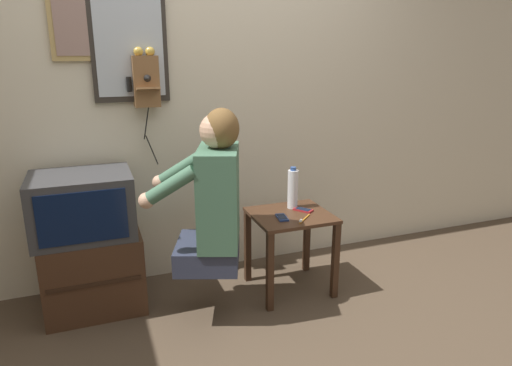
% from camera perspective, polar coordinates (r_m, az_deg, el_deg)
% --- Properties ---
extents(ground_plane, '(14.00, 14.00, 0.00)m').
position_cam_1_polar(ground_plane, '(2.63, 0.61, -19.96)').
color(ground_plane, '#4C3D2D').
extents(wall_back, '(6.80, 0.05, 2.55)m').
position_cam_1_polar(wall_back, '(3.15, -6.42, 11.11)').
color(wall_back, beige).
rests_on(wall_back, ground_plane).
extents(side_table, '(0.50, 0.46, 0.54)m').
position_cam_1_polar(side_table, '(3.01, 4.32, -5.93)').
color(side_table, '#422819').
rests_on(side_table, ground_plane).
extents(person, '(0.62, 0.56, 0.92)m').
position_cam_1_polar(person, '(2.60, -5.29, -1.71)').
color(person, '#2D3347').
rests_on(person, ground_plane).
extents(tv_stand, '(0.58, 0.45, 0.49)m').
position_cam_1_polar(tv_stand, '(3.03, -19.57, -10.33)').
color(tv_stand, '#422819').
rests_on(tv_stand, ground_plane).
extents(television, '(0.57, 0.45, 0.38)m').
position_cam_1_polar(television, '(2.88, -20.87, -2.63)').
color(television, '#38383A').
rests_on(television, tv_stand).
extents(wall_phone_antique, '(0.20, 0.19, 0.74)m').
position_cam_1_polar(wall_phone_antique, '(2.99, -13.63, 12.42)').
color(wall_phone_antique, brown).
extents(framed_picture, '(0.41, 0.03, 0.42)m').
position_cam_1_polar(framed_picture, '(3.01, -20.52, 18.15)').
color(framed_picture, tan).
extents(wall_mirror, '(0.46, 0.03, 0.72)m').
position_cam_1_polar(wall_mirror, '(3.02, -15.60, 16.61)').
color(wall_mirror, '#2D2823').
extents(cell_phone_held, '(0.08, 0.13, 0.01)m').
position_cam_1_polar(cell_phone_held, '(2.88, 3.26, -4.31)').
color(cell_phone_held, navy).
rests_on(cell_phone_held, side_table).
extents(cell_phone_spare, '(0.12, 0.14, 0.01)m').
position_cam_1_polar(cell_phone_spare, '(3.02, 5.93, -3.35)').
color(cell_phone_spare, maroon).
rests_on(cell_phone_spare, side_table).
extents(water_bottle, '(0.07, 0.07, 0.28)m').
position_cam_1_polar(water_bottle, '(3.03, 4.62, -0.72)').
color(water_bottle, silver).
rests_on(water_bottle, side_table).
extents(toothbrush, '(0.13, 0.12, 0.02)m').
position_cam_1_polar(toothbrush, '(2.86, 6.02, -4.50)').
color(toothbrush, orange).
rests_on(toothbrush, side_table).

